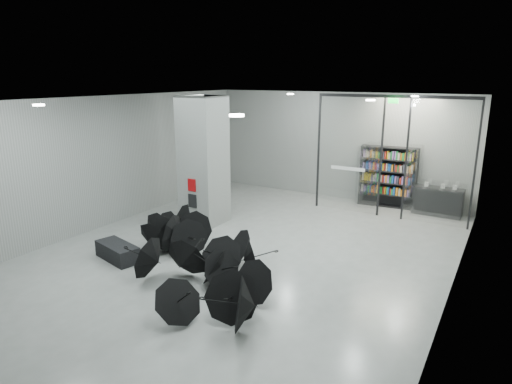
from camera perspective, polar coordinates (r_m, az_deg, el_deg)
The scene contains 10 objects.
room at distance 10.70m, azimuth -2.71°, elevation 5.51°, with size 14.00×14.02×4.01m.
column at distance 13.88m, azimuth -6.81°, elevation 4.03°, with size 1.20×1.20×4.00m, color slate.
fire_cabinet at distance 13.54m, azimuth -8.31°, elevation 0.89°, with size 0.28×0.04×0.38m, color #A50A07.
info_panel at distance 13.67m, azimuth -8.23°, elevation -1.15°, with size 0.30×0.03×0.42m, color black.
exit_sign at distance 14.55m, azimuth 17.34°, elevation 11.20°, with size 0.30×0.06×0.15m, color #0CE533.
glass_partition at distance 14.92m, azimuth 17.01°, elevation 4.95°, with size 5.06×0.08×4.00m.
bench at distance 11.91m, azimuth -17.48°, elevation -7.38°, with size 1.31×0.56×0.42m, color black.
bookshelf at distance 16.40m, azimuth 16.65°, elevation 1.89°, with size 1.97×0.39×2.17m, color black, non-canonical shape.
shop_counter at distance 16.08m, azimuth 22.48°, elevation -1.13°, with size 1.56×0.62×0.94m, color black.
umbrella_cluster at distance 10.71m, azimuth -7.50°, elevation -8.70°, with size 5.63×4.93×1.29m.
Camera 1 is at (5.79, -8.83, 4.57)m, focal length 30.91 mm.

